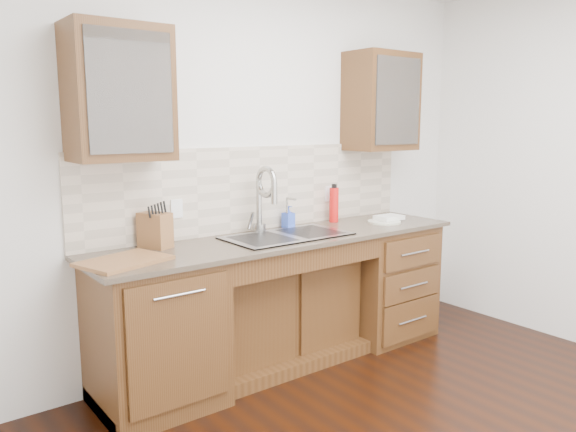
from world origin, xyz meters
TOP-DOWN VIEW (x-y plane):
  - wall_back at (0.00, 1.80)m, footprint 4.00×0.10m
  - base_cabinet_left at (-0.95, 1.44)m, footprint 0.70×0.62m
  - base_cabinet_center at (0.00, 1.53)m, footprint 1.20×0.44m
  - base_cabinet_right at (0.95, 1.44)m, footprint 0.70×0.62m
  - countertop at (0.00, 1.43)m, footprint 2.70×0.65m
  - backsplash at (0.00, 1.74)m, footprint 2.70×0.02m
  - sink at (0.00, 1.41)m, footprint 0.84×0.46m
  - faucet at (-0.07, 1.64)m, footprint 0.04×0.04m
  - filter_tap at (0.18, 1.65)m, footprint 0.02×0.02m
  - upper_cabinet_left at (-1.05, 1.58)m, footprint 0.55×0.34m
  - upper_cabinet_right at (1.05, 1.58)m, footprint 0.55×0.34m
  - outlet_left at (-0.65, 1.73)m, footprint 0.08×0.01m
  - outlet_right at (0.65, 1.73)m, footprint 0.08×0.01m
  - soap_bottle at (0.20, 1.66)m, footprint 0.08×0.08m
  - water_bottle at (0.63, 1.64)m, footprint 0.08×0.08m
  - plate at (0.91, 1.38)m, footprint 0.31×0.31m
  - dish_towel at (0.97, 1.39)m, footprint 0.21×0.15m
  - knife_block at (-0.85, 1.63)m, footprint 0.19×0.22m
  - cutting_board at (-1.15, 1.37)m, footprint 0.53×0.44m
  - cup_left_a at (-1.11, 1.58)m, footprint 0.17×0.17m
  - cup_left_b at (-0.98, 1.58)m, footprint 0.15×0.15m
  - cup_right_a at (0.93, 1.58)m, footprint 0.15×0.15m
  - cup_right_b at (1.16, 1.58)m, footprint 0.10×0.10m

SIDE VIEW (x-z plane):
  - base_cabinet_center at x=0.00m, z-range 0.00..0.70m
  - base_cabinet_left at x=-0.95m, z-range 0.00..0.88m
  - base_cabinet_right at x=0.95m, z-range 0.00..0.88m
  - sink at x=0.00m, z-range 0.73..0.92m
  - countertop at x=0.00m, z-range 0.88..0.91m
  - plate at x=0.91m, z-range 0.91..0.92m
  - cutting_board at x=-1.15m, z-range 0.91..0.93m
  - dish_towel at x=0.97m, z-range 0.93..0.96m
  - soap_bottle at x=0.20m, z-range 0.91..1.07m
  - knife_block at x=-0.85m, z-range 0.91..1.13m
  - filter_tap at x=0.18m, z-range 0.91..1.15m
  - water_bottle at x=0.63m, z-range 0.91..1.17m
  - faucet at x=-0.07m, z-range 0.91..1.31m
  - outlet_left at x=-0.65m, z-range 1.06..1.18m
  - outlet_right at x=0.65m, z-range 1.06..1.18m
  - backsplash at x=0.00m, z-range 0.91..1.50m
  - wall_back at x=0.00m, z-range 0.00..2.70m
  - cup_right_b at x=1.16m, z-range 1.72..1.81m
  - cup_right_a at x=0.93m, z-range 1.72..1.82m
  - cup_left_b at x=-0.98m, z-range 1.72..1.83m
  - cup_left_a at x=-1.11m, z-range 1.72..1.83m
  - upper_cabinet_left at x=-1.05m, z-range 1.45..2.20m
  - upper_cabinet_right at x=1.05m, z-range 1.45..2.20m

